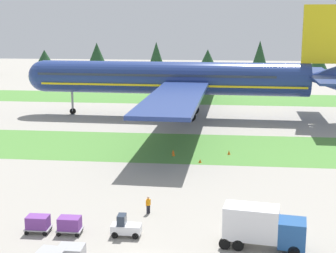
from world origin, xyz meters
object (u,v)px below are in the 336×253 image
at_px(ground_crew_marshaller, 148,204).
at_px(taxiway_marker_3, 173,152).
at_px(taxiway_marker_1, 173,154).
at_px(baggage_tug, 125,227).
at_px(airliner, 182,78).
at_px(cargo_dolly_second, 38,223).
at_px(catering_truck, 262,226).
at_px(taxiway_marker_0, 229,152).
at_px(cargo_dolly_lead, 70,224).
at_px(taxiway_marker_2, 200,161).

bearing_deg(ground_crew_marshaller, taxiway_marker_3, -132.65).
bearing_deg(taxiway_marker_1, baggage_tug, -93.51).
relative_size(airliner, cargo_dolly_second, 34.21).
bearing_deg(cargo_dolly_second, catering_truck, 86.48).
xyz_separation_m(catering_truck, taxiway_marker_3, (-10.24, 29.31, -1.67)).
xyz_separation_m(taxiway_marker_0, taxiway_marker_3, (-7.88, -0.36, -0.02)).
xyz_separation_m(baggage_tug, taxiway_marker_1, (1.66, 26.99, -0.50)).
bearing_deg(cargo_dolly_lead, baggage_tug, 90.00).
bearing_deg(ground_crew_marshaller, cargo_dolly_lead, -0.75).
xyz_separation_m(airliner, cargo_dolly_lead, (-5.59, -55.64, -6.71)).
xyz_separation_m(ground_crew_marshaller, taxiway_marker_3, (0.26, 22.73, -0.66)).
bearing_deg(catering_truck, baggage_tug, -87.01).
bearing_deg(taxiway_marker_2, taxiway_marker_1, 141.56).
height_order(cargo_dolly_lead, taxiway_marker_3, cargo_dolly_lead).
bearing_deg(taxiway_marker_1, ground_crew_marshaller, -91.12).
height_order(airliner, taxiway_marker_1, airliner).
xyz_separation_m(cargo_dolly_lead, catering_truck, (16.76, -1.08, 1.03)).
xyz_separation_m(cargo_dolly_second, taxiway_marker_3, (9.42, 28.25, -0.63)).
distance_m(airliner, taxiway_marker_0, 29.38).
bearing_deg(baggage_tug, taxiway_marker_2, 166.61).
bearing_deg(taxiway_marker_2, taxiway_marker_3, 133.33).
bearing_deg(cargo_dolly_lead, taxiway_marker_1, 165.68).
distance_m(taxiway_marker_0, taxiway_marker_3, 7.89).
height_order(airliner, cargo_dolly_second, airliner).
distance_m(cargo_dolly_second, taxiway_marker_1, 28.70).
height_order(baggage_tug, taxiway_marker_1, baggage_tug).
relative_size(cargo_dolly_second, taxiway_marker_3, 3.86).
height_order(cargo_dolly_second, taxiway_marker_1, cargo_dolly_second).
relative_size(taxiway_marker_0, taxiway_marker_3, 1.07).
bearing_deg(taxiway_marker_0, catering_truck, -85.46).
bearing_deg(taxiway_marker_2, catering_truck, -76.04).
height_order(cargo_dolly_second, catering_truck, catering_truck).
xyz_separation_m(cargo_dolly_lead, taxiway_marker_1, (6.68, 27.03, -0.60)).
bearing_deg(ground_crew_marshaller, taxiway_marker_1, -133.13).
bearing_deg(taxiway_marker_0, taxiway_marker_2, -129.97).
relative_size(airliner, taxiway_marker_1, 120.04).
bearing_deg(baggage_tug, taxiway_marker_3, 176.54).
bearing_deg(baggage_tug, ground_crew_marshaller, 166.79).
distance_m(airliner, taxiway_marker_1, 29.55).
xyz_separation_m(cargo_dolly_second, taxiway_marker_0, (17.30, 28.61, -0.61)).
relative_size(taxiway_marker_0, taxiway_marker_1, 0.97).
relative_size(ground_crew_marshaller, taxiway_marker_0, 2.85).
bearing_deg(airliner, taxiway_marker_0, -160.04).
distance_m(ground_crew_marshaller, taxiway_marker_1, 21.55).
bearing_deg(taxiway_marker_0, cargo_dolly_lead, -116.74).
height_order(cargo_dolly_lead, taxiway_marker_1, cargo_dolly_lead).
bearing_deg(taxiway_marker_0, cargo_dolly_second, -121.16).
distance_m(catering_truck, taxiway_marker_1, 29.91).
xyz_separation_m(airliner, baggage_tug, (-0.56, -55.60, -6.81)).
distance_m(cargo_dolly_lead, taxiway_marker_0, 32.02).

